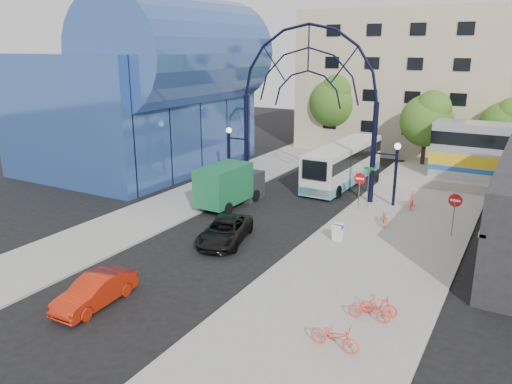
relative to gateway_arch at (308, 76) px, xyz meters
The scene contains 22 objects.
ground 16.41m from the gateway_arch, 90.00° to the right, with size 120.00×120.00×0.00m, color black.
sidewalk_east 15.37m from the gateway_arch, 51.34° to the right, with size 8.00×56.00×0.12m, color gray.
plaza_west 13.36m from the gateway_arch, 129.09° to the right, with size 5.00×50.00×0.12m, color gray.
gateway_arch is the anchor object (origin of this frame).
stop_sign 8.37m from the gateway_arch, 22.63° to the right, with size 0.80×0.07×2.50m.
do_not_enter_sign 13.43m from the gateway_arch, 19.99° to the right, with size 0.76×0.07×2.48m.
street_name_sign 8.38m from the gateway_arch, 15.07° to the right, with size 0.70×0.70×2.80m.
sandwich_board 12.52m from the gateway_arch, 55.09° to the right, with size 0.55×0.61×0.99m.
transit_hall 15.45m from the gateway_arch, behind, with size 16.50×18.00×14.50m.
apartment_block 21.12m from the gateway_arch, 84.55° to the left, with size 20.00×12.10×14.00m.
tree_north_a 13.98m from the gateway_arch, 62.83° to the left, with size 4.48×4.48×7.00m.
tree_north_b 16.72m from the gateway_arch, 103.68° to the left, with size 5.12×5.12×8.00m.
tree_north_c 18.95m from the gateway_arch, 48.96° to the left, with size 4.16×4.16×6.50m.
city_bus 8.27m from the gateway_arch, 71.26° to the left, with size 2.87×11.36×3.10m.
green_truck 9.36m from the gateway_arch, 122.00° to the right, with size 2.40×5.87×2.93m.
black_suv 13.54m from the gateway_arch, 89.56° to the right, with size 2.20×4.76×1.32m, color black.
red_sedan 21.19m from the gateway_arch, 92.38° to the right, with size 1.38×3.95×1.30m, color #B01F0A.
bike_near_a 11.47m from the gateway_arch, 29.94° to the right, with size 0.61×1.75×0.92m, color orange.
bike_near_b 11.11m from the gateway_arch, ahead, with size 0.52×1.82×1.10m, color #F93731.
bike_far_a 19.80m from the gateway_arch, 57.74° to the right, with size 0.59×1.69×0.89m, color red.
bike_far_b 19.52m from the gateway_arch, 56.28° to the right, with size 0.42×1.49×0.90m, color #FB3232.
bike_far_c 21.56m from the gateway_arch, 62.77° to the right, with size 0.66×1.88×0.99m, color #FB4332.
Camera 1 is at (14.42, -18.78, 10.56)m, focal length 35.00 mm.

